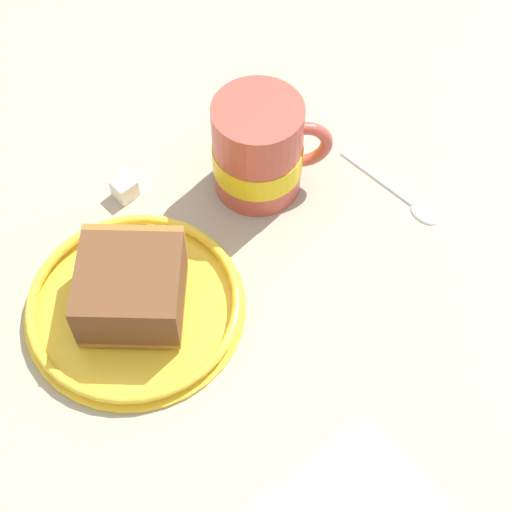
{
  "coord_description": "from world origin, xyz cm",
  "views": [
    {
      "loc": [
        -20.29,
        -27.71,
        57.47
      ],
      "look_at": [
        3.76,
        -1.47,
        3.0
      ],
      "focal_mm": 54.88,
      "sensor_mm": 36.0,
      "label": 1
    }
  ],
  "objects": [
    {
      "name": "ground_plane",
      "position": [
        0.0,
        0.0,
        -1.34
      ],
      "size": [
        129.65,
        129.65,
        2.67
      ],
      "primitive_type": "cube",
      "color": "tan"
    },
    {
      "name": "small_plate",
      "position": [
        -5.99,
        2.82,
        0.79
      ],
      "size": [
        18.57,
        18.57,
        1.6
      ],
      "color": "yellow",
      "rests_on": "ground_plane"
    },
    {
      "name": "teaspoon",
      "position": [
        19.43,
        -5.25,
        0.35
      ],
      "size": [
        2.1,
        11.72,
        0.8
      ],
      "color": "silver",
      "rests_on": "ground_plane"
    },
    {
      "name": "sugar_cube",
      "position": [
        0.79,
        13.13,
        0.97
      ],
      "size": [
        1.97,
        1.97,
        1.94
      ],
      "primitive_type": "cube",
      "rotation": [
        0.0,
        0.0,
        0.02
      ],
      "color": "white",
      "rests_on": "ground_plane"
    },
    {
      "name": "cake_slice",
      "position": [
        -5.81,
        3.02,
        3.34
      ],
      "size": [
        11.94,
        11.95,
        5.13
      ],
      "color": "#9E662D",
      "rests_on": "small_plate"
    },
    {
      "name": "tea_mug",
      "position": [
        10.86,
        5.83,
        4.72
      ],
      "size": [
        9.77,
        8.61,
        9.8
      ],
      "color": "#BF4C3F",
      "rests_on": "ground_plane"
    }
  ]
}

